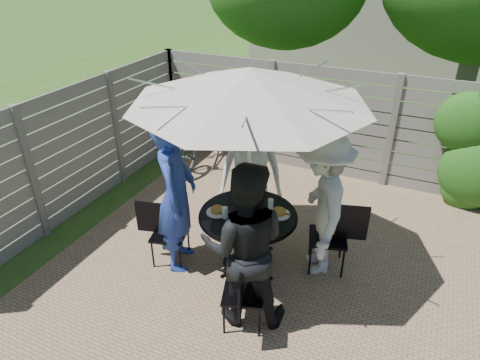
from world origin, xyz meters
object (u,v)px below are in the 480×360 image
at_px(chair_left, 170,244).
at_px(chair_front, 243,306).
at_px(glass_left, 225,213).
at_px(plate_back, 249,196).
at_px(bicycle, 204,134).
at_px(glass_right, 271,204).
at_px(person_back, 251,172).
at_px(plate_left, 217,211).
at_px(plate_front, 247,230).
at_px(chair_right, 328,249).
at_px(coffee_cup, 257,200).
at_px(person_left, 176,196).
at_px(person_right, 321,205).
at_px(plate_extra, 263,227).
at_px(glass_back, 240,197).
at_px(plate_right, 279,213).
at_px(chair_back, 251,203).
at_px(person_front, 244,247).
at_px(syrup_jug, 243,205).
at_px(patio_table, 248,229).
at_px(glass_front, 257,222).
at_px(umbrella, 249,85).

bearing_deg(chair_left, chair_front, -38.21).
distance_m(chair_left, glass_left, 0.91).
bearing_deg(plate_back, bicycle, 130.99).
bearing_deg(glass_right, person_back, 130.56).
bearing_deg(plate_left, plate_back, 65.86).
distance_m(chair_left, plate_front, 1.15).
distance_m(chair_right, coffee_cup, 1.04).
relative_size(glass_right, bicycle, 0.07).
distance_m(person_left, person_right, 1.66).
distance_m(person_left, plate_left, 0.50).
height_order(person_back, plate_extra, person_back).
bearing_deg(glass_back, coffee_cup, 9.92).
height_order(plate_back, plate_right, same).
distance_m(chair_back, person_front, 1.90).
relative_size(person_left, person_right, 1.06).
bearing_deg(chair_front, chair_right, -41.99).
bearing_deg(person_front, plate_back, -90.00).
xyz_separation_m(plate_front, coffee_cup, (-0.11, 0.58, 0.04)).
xyz_separation_m(person_front, plate_back, (-0.42, 1.11, -0.13)).
bearing_deg(plate_extra, chair_front, -84.36).
xyz_separation_m(person_left, bicycle, (-1.12, 2.66, -0.45)).
bearing_deg(plate_right, syrup_jug, -165.92).
height_order(plate_back, glass_right, glass_right).
relative_size(patio_table, glass_back, 10.49).
height_order(person_left, syrup_jug, person_left).
distance_m(chair_front, syrup_jug, 1.16).
bearing_deg(plate_back, chair_back, 110.96).
bearing_deg(plate_extra, chair_left, -173.91).
relative_size(glass_right, syrup_jug, 0.88).
relative_size(plate_back, glass_back, 1.86).
height_order(chair_right, syrup_jug, chair_right).
height_order(chair_front, glass_front, glass_front).
distance_m(chair_left, chair_right, 1.93).
bearing_deg(plate_extra, person_left, -175.68).
distance_m(plate_back, syrup_jug, 0.32).
distance_m(umbrella, chair_left, 2.24).
relative_size(chair_left, glass_front, 5.96).
bearing_deg(chair_back, chair_left, -48.63).
distance_m(chair_front, person_front, 0.66).
bearing_deg(coffee_cup, patio_table, -93.58).
height_order(person_back, glass_front, person_back).
height_order(chair_back, glass_left, chair_back).
bearing_deg(person_back, chair_right, -40.74).
distance_m(chair_right, plate_left, 1.42).
height_order(person_right, plate_back, person_right).
xyz_separation_m(chair_left, plate_front, (1.03, 0.01, 0.52)).
distance_m(person_back, person_right, 1.17).
xyz_separation_m(person_left, syrup_jug, (0.70, 0.32, -0.13)).
distance_m(person_right, glass_right, 0.59).
xyz_separation_m(chair_front, bicycle, (-2.23, 3.27, 0.25)).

